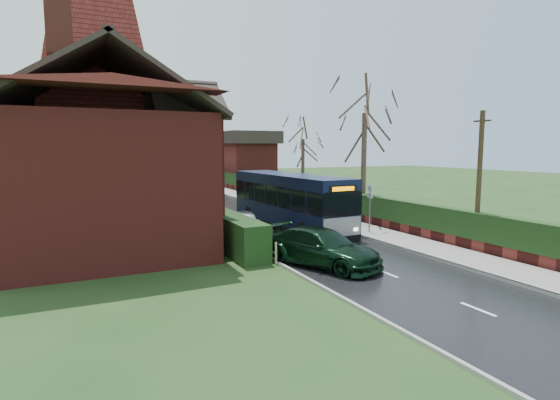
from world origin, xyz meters
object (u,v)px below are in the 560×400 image
bus (290,201)px  car_green (321,247)px  car_silver (245,223)px  telegraph_pole (479,182)px  bus_stop_sign (370,202)px  brick_house (106,153)px

bus → car_green: size_ratio=2.05×
car_green → car_silver: bearing=70.2°
car_silver → telegraph_pole: size_ratio=0.59×
bus_stop_sign → car_green: bearing=-141.2°
telegraph_pole → bus: bearing=111.9°
brick_house → car_silver: (6.73, -1.48, -3.75)m
car_green → telegraph_pole: telegraph_pole is taller
bus → bus_stop_sign: bus is taller
car_green → telegraph_pole: size_ratio=0.81×
car_green → bus_stop_sign: 7.11m
car_silver → car_green: 7.22m
bus_stop_sign → telegraph_pole: size_ratio=0.43×
car_silver → bus: bearing=27.6°
bus → telegraph_pole: size_ratio=1.66×
car_silver → telegraph_pole: (7.80, -8.29, 2.54)m
brick_house → telegraph_pole: size_ratio=2.33×
bus → telegraph_pole: 10.34m
telegraph_pole → brick_house: bearing=140.5°
bus → bus_stop_sign: 4.73m
bus → telegraph_pole: telegraph_pole is taller
bus → brick_house: bearing=172.7°
brick_house → telegraph_pole: (14.53, -9.78, -1.21)m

